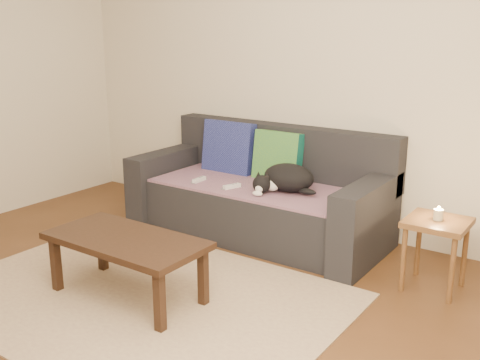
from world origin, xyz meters
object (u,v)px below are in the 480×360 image
object	(u,v)px
wii_remote_b	(232,186)
side_table	(437,232)
coffee_table	(126,245)
cat	(286,178)
sofa	(261,198)
wii_remote_a	(199,180)

from	to	relation	value
wii_remote_b	side_table	size ratio (longest dim) A/B	0.32
coffee_table	wii_remote_b	bearing A→B (deg)	91.95
cat	side_table	xyz separation A→B (m)	(1.19, -0.11, -0.15)
wii_remote_b	cat	bearing A→B (deg)	-46.73
wii_remote_b	sofa	bearing A→B (deg)	1.69
sofa	cat	bearing A→B (deg)	-20.08
wii_remote_a	coffee_table	xyz separation A→B (m)	(0.38, -1.19, -0.10)
sofa	side_table	size ratio (longest dim) A/B	4.41
sofa	wii_remote_a	xyz separation A→B (m)	(-0.43, -0.27, 0.15)
wii_remote_a	wii_remote_b	world-z (taller)	same
wii_remote_a	wii_remote_b	distance (m)	0.34
cat	wii_remote_b	bearing A→B (deg)	-174.76
cat	coffee_table	distance (m)	1.41
wii_remote_a	cat	bearing A→B (deg)	-80.90
sofa	side_table	world-z (taller)	sofa
wii_remote_b	side_table	world-z (taller)	side_table
sofa	wii_remote_b	xyz separation A→B (m)	(-0.09, -0.28, 0.15)
wii_remote_a	wii_remote_b	size ratio (longest dim) A/B	1.00
cat	coffee_table	bearing A→B (deg)	-122.41
sofa	cat	size ratio (longest dim) A/B	4.13
wii_remote_b	coffee_table	world-z (taller)	wii_remote_b
cat	wii_remote_b	size ratio (longest dim) A/B	3.39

